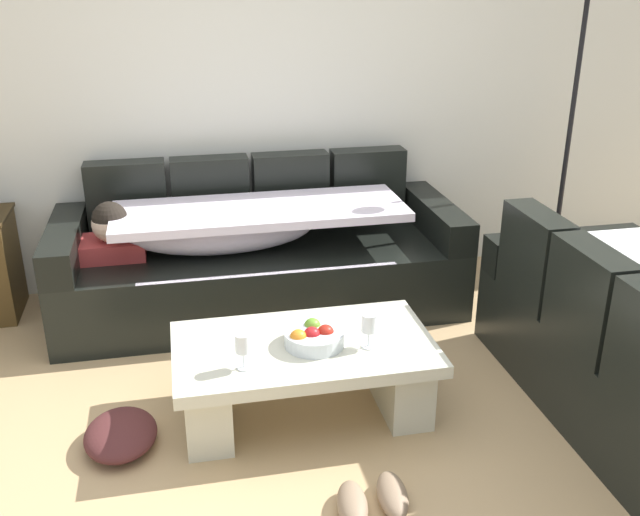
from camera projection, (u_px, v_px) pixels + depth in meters
ground_plane at (298, 473)px, 3.01m from camera, size 14.00×14.00×0.00m
back_wall at (234, 76)px, 4.44m from camera, size 9.00×0.10×2.70m
couch_along_wall at (253, 258)px, 4.36m from camera, size 2.42×0.92×0.88m
coffee_table at (304, 370)px, 3.33m from camera, size 1.20×0.68×0.38m
fruit_bowl at (314, 336)px, 3.24m from camera, size 0.28×0.28×0.10m
wine_glass_near_left at (243, 345)px, 3.02m from camera, size 0.07×0.07×0.17m
wine_glass_near_right at (369, 324)px, 3.19m from camera, size 0.07×0.07×0.17m
floor_lamp at (568, 116)px, 4.45m from camera, size 0.33×0.31×1.95m
pair_of_shoes at (373, 500)px, 2.79m from camera, size 0.32×0.31×0.09m
crumpled_garment at (121, 434)px, 3.16m from camera, size 0.33×0.41×0.12m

